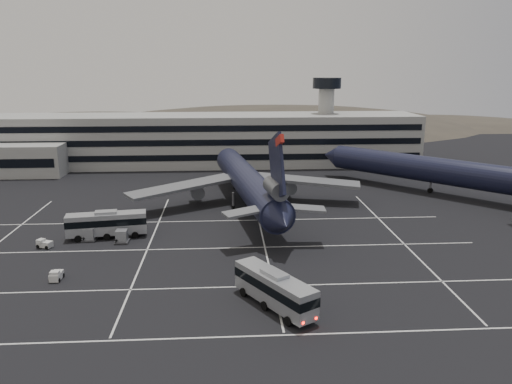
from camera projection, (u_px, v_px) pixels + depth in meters
ground at (185, 259)px, 72.40m from camera, size 260.00×260.00×0.00m
lane_markings at (192, 257)px, 73.16m from camera, size 90.00×55.62×0.01m
terminal at (193, 141)px, 139.36m from camera, size 125.00×26.00×24.00m
hills at (250, 150)px, 240.93m from camera, size 352.00×180.00×44.00m
trijet_main at (248, 182)px, 96.99m from camera, size 46.95×57.61×18.08m
trijet_far at (436, 169)px, 107.95m from camera, size 43.96×45.30×18.08m
bus_near at (274, 288)px, 57.34m from camera, size 8.97×12.10×4.39m
bus_far at (107, 223)px, 80.88m from camera, size 12.93×4.79×4.47m
tug_a at (56, 276)px, 65.00m from camera, size 1.42×2.29×1.43m
tug_b at (45, 244)px, 76.68m from camera, size 2.54×2.07×1.43m
uld_cluster at (115, 229)px, 82.50m from camera, size 9.56×10.63×2.05m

